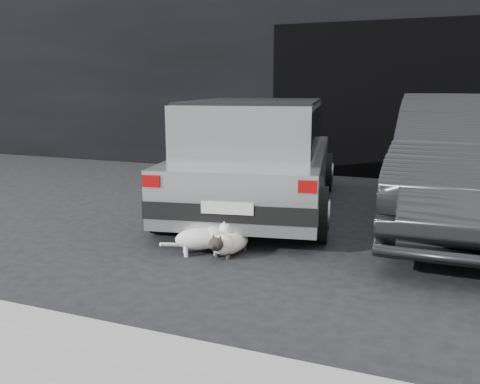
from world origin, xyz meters
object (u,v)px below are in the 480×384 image
at_px(silver_hatchback, 257,151).
at_px(second_car, 471,161).
at_px(cat_siamese, 228,243).
at_px(cat_white, 204,237).

xyz_separation_m(silver_hatchback, second_car, (2.46, 0.21, -0.02)).
distance_m(cat_siamese, cat_white, 0.24).
relative_size(cat_siamese, cat_white, 1.22).
height_order(silver_hatchback, second_car, second_car).
bearing_deg(cat_siamese, cat_white, 20.82).
distance_m(second_car, cat_white, 3.15).
distance_m(silver_hatchback, cat_white, 1.93).
relative_size(silver_hatchback, cat_white, 6.67).
distance_m(second_car, cat_siamese, 2.96).
xyz_separation_m(silver_hatchback, cat_siamese, (0.36, -1.79, -0.64)).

